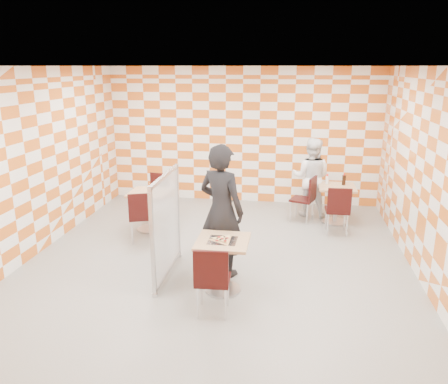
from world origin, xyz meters
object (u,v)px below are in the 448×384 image
Objects in this scene: chair_second_front at (338,207)px; empty_table at (149,204)px; chair_empty_far at (158,193)px; chair_second_side at (307,196)px; partition at (166,225)px; main_table at (223,257)px; chair_main_front at (212,276)px; chair_empty_near at (141,213)px; second_table at (336,198)px; man_white at (311,177)px; man_dark at (221,211)px; soda_bottle at (344,180)px; sport_bottle at (327,180)px.

empty_table is at bearing -175.90° from chair_second_front.
chair_second_front is 3.52m from chair_empty_far.
chair_second_side is 3.39m from partition.
main_table is 2.72m from empty_table.
chair_main_front is 1.33m from partition.
chair_main_front and chair_empty_far have the same top height.
main_table is 0.81× the size of chair_empty_near.
empty_table is at bearing 95.14° from chair_empty_near.
main_table is at bearing 87.70° from chair_main_front.
chair_empty_near is at bearing -86.05° from chair_empty_far.
man_white is at bearing 140.93° from second_table.
chair_second_side is (1.23, 3.66, 0.00)m from chair_main_front.
man_dark is at bearing -135.73° from chair_second_front.
chair_main_front is 4.32m from man_white.
main_table is 0.81× the size of chair_second_side.
soda_bottle is (3.63, 1.04, 0.34)m from empty_table.
chair_main_front is 4.62× the size of sport_bottle.
empty_table is 1.98m from partition.
chair_empty_near reaches higher than second_table.
partition is 3.79m from man_white.
partition reaches higher than soda_bottle.
empty_table is at bearing -164.94° from second_table.
main_table is at bearing -41.51° from chair_empty_near.
chair_second_side is at bearing -174.85° from second_table.
man_dark is 8.53× the size of soda_bottle.
chair_empty_far is (-3.50, 0.38, 0.00)m from chair_second_front.
main_table is 0.81× the size of chair_empty_far.
man_dark is 3.13m from sport_bottle.
chair_empty_near reaches higher than empty_table.
sport_bottle is at bearing 27.55° from chair_empty_near.
soda_bottle is (1.90, 3.14, 0.34)m from main_table.
man_white is (2.95, 1.96, 0.26)m from chair_empty_near.
main_table is 0.48× the size of partition.
chair_main_front is 3.50m from chair_second_front.
empty_table is 0.46× the size of man_white.
chair_empty_far is at bearing 122.73° from main_table.
chair_second_front is 1.00× the size of chair_empty_near.
man_white reaches higher than chair_second_front.
chair_empty_near is 0.47× the size of man_dark.
chair_second_side is (-0.56, -0.05, 0.04)m from second_table.
second_table is at bearing -143.35° from soda_bottle.
chair_second_front is at bearing -50.02° from chair_second_side.
man_dark is at bearing -30.72° from chair_empty_near.
empty_table is 0.63m from chair_empty_near.
chair_main_front and chair_empty_near have the same top height.
chair_empty_far is (-0.09, 1.26, 0.00)m from chair_empty_near.
man_white is (3.04, 0.71, 0.26)m from chair_empty_far.
sport_bottle is at bearing 174.04° from soda_bottle.
chair_second_side reaches higher than second_table.
chair_empty_near is at bearing -165.66° from chair_second_front.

